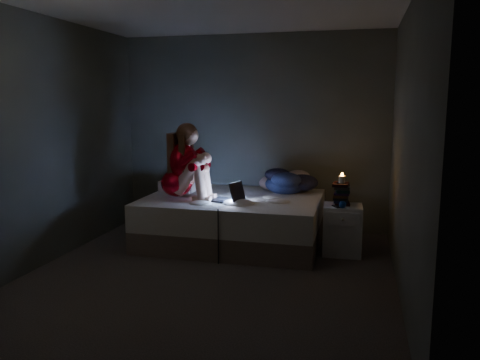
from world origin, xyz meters
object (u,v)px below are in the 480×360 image
(bed, at_px, (233,220))
(candle, at_px, (342,180))
(laptop, at_px, (226,191))
(phone, at_px, (337,206))
(woman, at_px, (176,161))
(nightstand, at_px, (342,230))

(bed, relative_size, candle, 26.08)
(laptop, bearing_deg, phone, 22.10)
(bed, bearing_deg, candle, -3.90)
(bed, distance_m, woman, 1.01)
(bed, distance_m, laptop, 0.51)
(woman, distance_m, laptop, 0.69)
(woman, distance_m, nightstand, 2.07)
(bed, distance_m, phone, 1.30)
(laptop, distance_m, phone, 1.26)
(laptop, bearing_deg, woman, -162.64)
(bed, xyz_separation_m, nightstand, (1.31, -0.13, -0.00))
(woman, xyz_separation_m, nightstand, (1.93, 0.15, -0.74))
(woman, height_order, laptop, woman)
(bed, bearing_deg, woman, -155.30)
(woman, bearing_deg, laptop, 0.27)
(candle, bearing_deg, woman, -174.12)
(nightstand, bearing_deg, bed, 171.87)
(bed, height_order, nightstand, bed)
(laptop, relative_size, phone, 2.60)
(nightstand, xyz_separation_m, phone, (-0.07, -0.09, 0.29))
(phone, bearing_deg, nightstand, 30.03)
(candle, distance_m, phone, 0.31)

